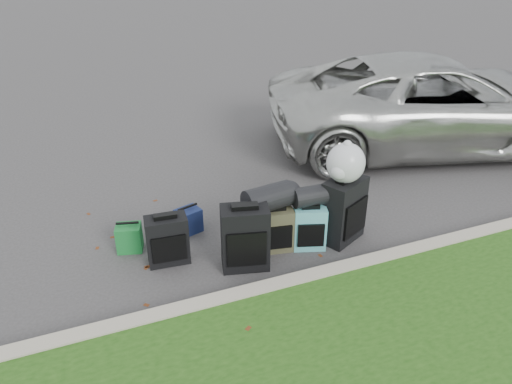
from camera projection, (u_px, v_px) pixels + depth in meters
name	position (u px, v px, depth m)	size (l,w,h in m)	color
ground	(270.00, 237.00, 6.08)	(120.00, 120.00, 0.00)	#383535
curb	(307.00, 280.00, 5.23)	(120.00, 0.18, 0.15)	#9E937F
suv	(434.00, 103.00, 8.29)	(2.51, 5.45, 1.51)	#B7B7B2
suitcase_small_black	(167.00, 240.00, 5.52)	(0.46, 0.25, 0.57)	black
suitcase_large_black_left	(245.00, 238.00, 5.41)	(0.51, 0.31, 0.74)	black
suitcase_olive	(276.00, 229.00, 5.75)	(0.38, 0.24, 0.53)	#363522
suitcase_teal	(310.00, 228.00, 5.78)	(0.37, 0.22, 0.53)	teal
suitcase_large_black_right	(343.00, 210.00, 5.88)	(0.53, 0.32, 0.79)	black
tote_green	(129.00, 238.00, 5.79)	(0.28, 0.23, 0.32)	#186F2D
tote_navy	(189.00, 221.00, 6.14)	(0.29, 0.23, 0.31)	#16224E
duffel_left	(268.00, 198.00, 5.56)	(0.30, 0.30, 0.55)	black
duffel_right	(311.00, 196.00, 5.66)	(0.24, 0.24, 0.43)	black
trash_bag	(346.00, 163.00, 5.58)	(0.44, 0.44, 0.44)	silver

